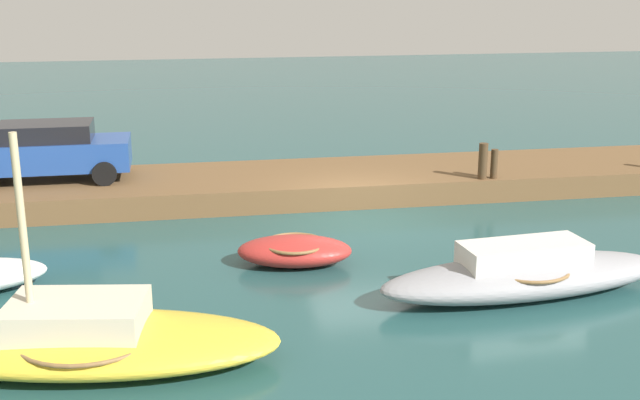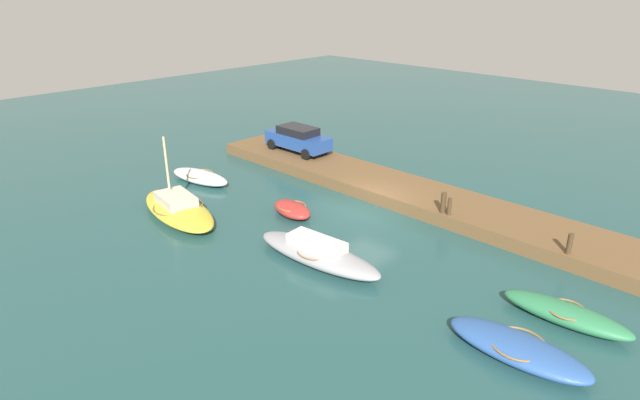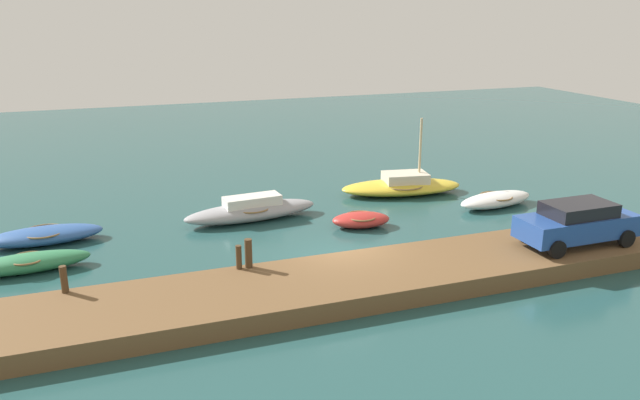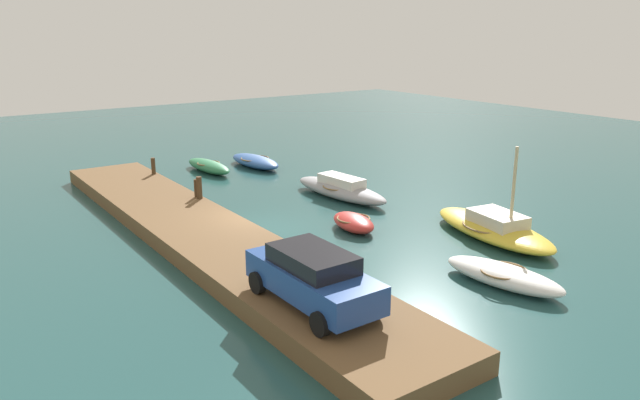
# 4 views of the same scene
# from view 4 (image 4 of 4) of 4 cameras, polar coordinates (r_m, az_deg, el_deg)

# --- Properties ---
(ground_plane) EXTENTS (84.00, 84.00, 0.00)m
(ground_plane) POSITION_cam_4_polar(r_m,az_deg,el_deg) (24.66, -5.72, -2.82)
(ground_plane) COLOR #234C4C
(dock_platform) EXTENTS (25.13, 3.62, 0.64)m
(dock_platform) POSITION_cam_4_polar(r_m,az_deg,el_deg) (23.51, -11.06, -3.17)
(dock_platform) COLOR brown
(dock_platform) RESTS_ON ground_plane
(dinghy_red) EXTENTS (2.63, 1.70, 0.62)m
(dinghy_red) POSITION_cam_4_polar(r_m,az_deg,el_deg) (24.49, 3.17, -2.09)
(dinghy_red) COLOR #B72D28
(dinghy_red) RESTS_ON ground_plane
(rowboat_blue) EXTENTS (4.42, 1.80, 0.65)m
(rowboat_blue) POSITION_cam_4_polar(r_m,az_deg,el_deg) (35.84, -6.14, 3.66)
(rowboat_blue) COLOR #2D569E
(rowboat_blue) RESTS_ON ground_plane
(motorboat_grey) EXTENTS (6.04, 2.19, 1.08)m
(motorboat_grey) POSITION_cam_4_polar(r_m,az_deg,el_deg) (29.03, 1.95, 1.05)
(motorboat_grey) COLOR #939399
(motorboat_grey) RESTS_ON ground_plane
(rowboat_green) EXTENTS (4.21, 1.50, 0.65)m
(rowboat_green) POSITION_cam_4_polar(r_m,az_deg,el_deg) (34.93, -10.45, 3.16)
(rowboat_green) COLOR #2D7A4C
(rowboat_green) RESTS_ON ground_plane
(rowboat_white) EXTENTS (4.22, 2.06, 0.65)m
(rowboat_white) POSITION_cam_4_polar(r_m,az_deg,el_deg) (20.17, 16.88, -6.80)
(rowboat_white) COLOR white
(rowboat_white) RESTS_ON ground_plane
(sailboat_yellow) EXTENTS (6.35, 3.21, 3.76)m
(sailboat_yellow) POSITION_cam_4_polar(r_m,az_deg,el_deg) (24.46, 16.03, -2.51)
(sailboat_yellow) COLOR gold
(sailboat_yellow) RESTS_ON ground_plane
(mooring_post_west) EXTENTS (0.21, 0.21, 0.85)m
(mooring_post_west) POSITION_cam_4_polar(r_m,az_deg,el_deg) (32.19, -15.42, 3.10)
(mooring_post_west) COLOR #47331E
(mooring_post_west) RESTS_ON dock_platform
(mooring_post_mid_west) EXTENTS (0.19, 0.19, 0.81)m
(mooring_post_mid_west) POSITION_cam_4_polar(r_m,az_deg,el_deg) (27.36, -11.57, 1.10)
(mooring_post_mid_west) COLOR #47331E
(mooring_post_mid_west) RESTS_ON dock_platform
(mooring_post_mid_east) EXTENTS (0.25, 0.25, 0.99)m
(mooring_post_mid_east) POSITION_cam_4_polar(r_m,az_deg,el_deg) (27.05, -11.30, 1.14)
(mooring_post_mid_east) COLOR #47331E
(mooring_post_mid_east) RESTS_ON dock_platform
(parked_car) EXTENTS (4.38, 1.94, 1.57)m
(parked_car) POSITION_cam_4_polar(r_m,az_deg,el_deg) (16.35, -0.69, -7.20)
(parked_car) COLOR #234793
(parked_car) RESTS_ON dock_platform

